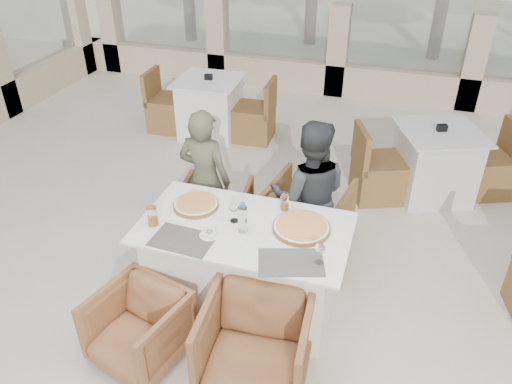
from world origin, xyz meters
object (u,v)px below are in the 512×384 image
(armchair_far_left, at_px, (215,213))
(bg_table_b, at_px, (434,163))
(armchair_near_left, at_px, (139,328))
(beer_glass_left, at_px, (153,216))
(wine_glass_centre, at_px, (234,211))
(armchair_far_right, at_px, (308,215))
(diner_right, at_px, (309,197))
(olive_dish, at_px, (209,233))
(bg_table_a, at_px, (210,107))
(wine_glass_corner, at_px, (319,252))
(water_bottle, at_px, (243,217))
(dining_table, at_px, (245,266))
(beer_glass_right, at_px, (285,202))
(pizza_left, at_px, (196,204))
(diner_left, at_px, (205,179))
(armchair_near_right, at_px, (256,344))
(pizza_right, at_px, (301,227))

(armchair_far_left, bearing_deg, bg_table_b, -150.40)
(armchair_near_left, bearing_deg, beer_glass_left, 116.16)
(wine_glass_centre, height_order, armchair_far_right, wine_glass_centre)
(diner_right, bearing_deg, wine_glass_centre, 42.03)
(olive_dish, height_order, bg_table_a, olive_dish)
(wine_glass_corner, bearing_deg, olive_dish, 175.84)
(water_bottle, bearing_deg, armchair_near_left, -128.73)
(dining_table, bearing_deg, armchair_far_left, 126.58)
(beer_glass_left, xyz_separation_m, olive_dish, (0.46, -0.00, -0.06))
(dining_table, xyz_separation_m, beer_glass_left, (-0.67, -0.18, 0.46))
(water_bottle, distance_m, armchair_far_right, 1.15)
(water_bottle, distance_m, bg_table_a, 3.35)
(olive_dish, bearing_deg, water_bottle, 30.72)
(wine_glass_corner, height_order, diner_right, diner_right)
(armchair_near_left, xyz_separation_m, diner_right, (0.91, 1.42, 0.42))
(water_bottle, height_order, beer_glass_right, water_bottle)
(dining_table, distance_m, bg_table_a, 3.27)
(wine_glass_corner, height_order, armchair_far_right, wine_glass_corner)
(pizza_left, bearing_deg, bg_table_a, 110.08)
(armchair_near_left, distance_m, diner_left, 1.50)
(water_bottle, height_order, armchair_near_left, water_bottle)
(olive_dish, relative_size, armchair_near_right, 0.15)
(water_bottle, xyz_separation_m, bg_table_b, (1.41, 2.25, -0.51))
(armchair_near_left, bearing_deg, olive_dish, 73.69)
(dining_table, height_order, beer_glass_left, beer_glass_left)
(water_bottle, height_order, armchair_far_left, water_bottle)
(beer_glass_right, height_order, bg_table_b, beer_glass_right)
(pizza_left, xyz_separation_m, beer_glass_right, (0.69, 0.17, 0.04))
(pizza_left, xyz_separation_m, wine_glass_corner, (1.07, -0.38, 0.07))
(dining_table, relative_size, bg_table_b, 0.98)
(beer_glass_right, bearing_deg, wine_glass_corner, -55.15)
(dining_table, bearing_deg, armchair_near_left, -126.35)
(beer_glass_right, distance_m, olive_dish, 0.66)
(armchair_far_left, relative_size, bg_table_b, 0.40)
(pizza_right, xyz_separation_m, diner_right, (-0.06, 0.57, -0.10))
(wine_glass_centre, bearing_deg, armchair_near_left, -119.70)
(armchair_near_right, relative_size, diner_right, 0.53)
(beer_glass_left, relative_size, armchair_near_right, 0.21)
(armchair_far_left, height_order, diner_right, diner_right)
(armchair_far_left, bearing_deg, diner_left, 20.21)
(wine_glass_centre, xyz_separation_m, beer_glass_right, (0.33, 0.27, -0.03))
(wine_glass_centre, bearing_deg, beer_glass_left, -158.40)
(pizza_right, xyz_separation_m, armchair_far_right, (-0.10, 0.81, -0.46))
(wine_glass_centre, distance_m, diner_left, 0.85)
(diner_right, bearing_deg, water_bottle, 52.34)
(dining_table, height_order, armchair_near_left, dining_table)
(armchair_near_left, bearing_deg, dining_table, 68.38)
(bg_table_a, bearing_deg, water_bottle, -66.35)
(olive_dish, bearing_deg, beer_glass_right, 48.45)
(armchair_far_left, bearing_deg, armchair_far_right, -175.60)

